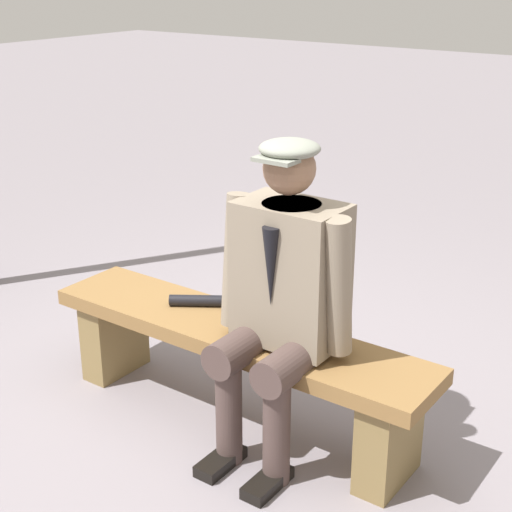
# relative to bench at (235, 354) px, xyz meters

# --- Properties ---
(ground_plane) EXTENTS (30.00, 30.00, 0.00)m
(ground_plane) POSITION_rel_bench_xyz_m (0.00, 0.00, -0.33)
(ground_plane) COLOR gray
(bench) EXTENTS (1.84, 0.39, 0.47)m
(bench) POSITION_rel_bench_xyz_m (0.00, 0.00, 0.00)
(bench) COLOR olive
(bench) RESTS_ON ground
(seated_man) EXTENTS (0.59, 0.58, 1.33)m
(seated_man) POSITION_rel_bench_xyz_m (-0.28, 0.06, 0.40)
(seated_man) COLOR gray
(seated_man) RESTS_ON ground
(rolled_magazine) EXTENTS (0.27, 0.20, 0.05)m
(rolled_magazine) POSITION_rel_bench_xyz_m (0.25, -0.07, 0.16)
(rolled_magazine) COLOR black
(rolled_magazine) RESTS_ON bench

